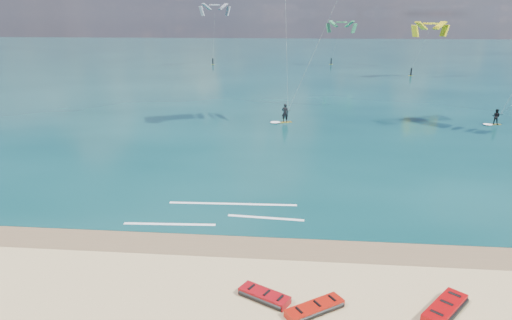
{
  "coord_description": "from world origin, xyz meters",
  "views": [
    {
      "loc": [
        4.53,
        -17.2,
        11.05
      ],
      "look_at": [
        2.21,
        8.0,
        2.92
      ],
      "focal_mm": 32.0,
      "sensor_mm": 36.0,
      "label": 1
    }
  ],
  "objects": [
    {
      "name": "shoreline_foam",
      "position": [
        0.42,
        6.73,
        0.04
      ],
      "size": [
        9.92,
        3.62,
        0.01
      ],
      "color": "white",
      "rests_on": "ground"
    },
    {
      "name": "sea",
      "position": [
        0.0,
        104.0,
        0.02
      ],
      "size": [
        320.0,
        200.0,
        0.04
      ],
      "primitive_type": "cube",
      "color": "#093034",
      "rests_on": "ground"
    },
    {
      "name": "packed_kite_left",
      "position": [
        5.42,
        -1.99,
        0.0
      ],
      "size": [
        2.72,
        2.32,
        0.37
      ],
      "primitive_type": null,
      "rotation": [
        0.0,
        0.0,
        0.61
      ],
      "color": "#B01409",
      "rests_on": "ground"
    },
    {
      "name": "distant_kites",
      "position": [
        6.61,
        78.81,
        5.4
      ],
      "size": [
        46.41,
        22.62,
        12.84
      ],
      "color": "yellow",
      "rests_on": "ground"
    },
    {
      "name": "wet_sand_strip",
      "position": [
        0.0,
        3.0,
        0.0
      ],
      "size": [
        320.0,
        2.4,
        0.01
      ],
      "primitive_type": "cube",
      "color": "brown",
      "rests_on": "ground"
    },
    {
      "name": "ground",
      "position": [
        0.0,
        40.0,
        0.0
      ],
      "size": [
        320.0,
        320.0,
        0.0
      ],
      "primitive_type": "plane",
      "color": "tan",
      "rests_on": "ground"
    },
    {
      "name": "kitesurfer_main",
      "position": [
        4.82,
        27.73,
        10.39
      ],
      "size": [
        10.13,
        7.79,
        19.79
      ],
      "rotation": [
        0.0,
        0.0,
        0.38
      ],
      "color": "yellow",
      "rests_on": "sea"
    },
    {
      "name": "packed_kite_right",
      "position": [
        10.43,
        -1.58,
        0.0
      ],
      "size": [
        2.65,
        2.89,
        0.43
      ],
      "primitive_type": null,
      "rotation": [
        0.0,
        0.0,
        0.89
      ],
      "color": "#A40709",
      "rests_on": "ground"
    },
    {
      "name": "packed_kite_mid",
      "position": [
        3.41,
        -1.35,
        0.0
      ],
      "size": [
        2.53,
        2.02,
        0.38
      ],
      "primitive_type": null,
      "rotation": [
        0.0,
        0.0,
        -0.5
      ],
      "color": "#9C0A11",
      "rests_on": "ground"
    }
  ]
}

